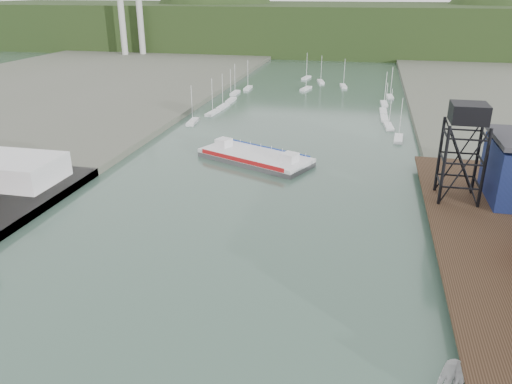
% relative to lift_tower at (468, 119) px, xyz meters
% --- Properties ---
extents(east_pier, '(14.00, 70.00, 2.45)m').
position_rel_lift_tower_xyz_m(east_pier, '(2.00, -13.00, -13.75)').
color(east_pier, black).
rests_on(east_pier, ground).
extents(white_shed, '(18.00, 12.00, 4.50)m').
position_rel_lift_tower_xyz_m(white_shed, '(-79.00, -8.00, -11.80)').
color(white_shed, silver).
rests_on(white_shed, west_quay).
extents(lift_tower, '(6.50, 6.50, 16.00)m').
position_rel_lift_tower_xyz_m(lift_tower, '(0.00, 0.00, 0.00)').
color(lift_tower, black).
rests_on(lift_tower, east_pier).
extents(marina_sailboats, '(57.71, 92.65, 0.90)m').
position_rel_lift_tower_xyz_m(marina_sailboats, '(-34.92, 80.46, -15.30)').
color(marina_sailboats, silver).
rests_on(marina_sailboats, ground).
extents(distant_hills, '(500.00, 120.00, 80.00)m').
position_rel_lift_tower_xyz_m(distant_hills, '(-38.98, 243.35, -5.27)').
color(distant_hills, black).
rests_on(distant_hills, ground).
extents(chain_ferry, '(26.42, 19.04, 3.54)m').
position_rel_lift_tower_xyz_m(chain_ferry, '(-38.34, 17.54, -14.63)').
color(chain_ferry, '#464648').
rests_on(chain_ferry, ground).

